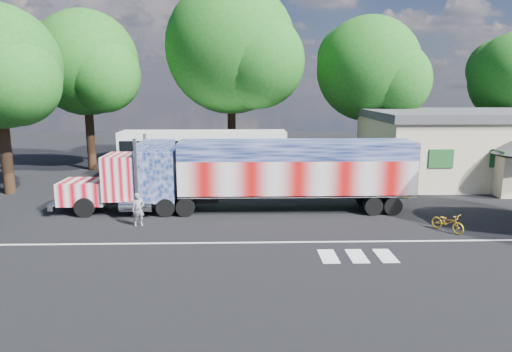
{
  "coord_description": "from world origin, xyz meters",
  "views": [
    {
      "loc": [
        -0.7,
        -22.65,
        6.91
      ],
      "look_at": [
        0.0,
        3.0,
        1.9
      ],
      "focal_mm": 32.0,
      "sensor_mm": 36.0,
      "label": 1
    }
  ],
  "objects_px": {
    "semi_truck": "(252,173)",
    "coach_bus": "(204,154)",
    "bicycle": "(448,222)",
    "woman": "(138,209)",
    "tree_n_mid": "(233,49)",
    "tree_ne_a": "(371,69)",
    "tree_nw_a": "(87,64)"
  },
  "relations": [
    {
      "from": "bicycle",
      "to": "tree_nw_a",
      "type": "height_order",
      "value": "tree_nw_a"
    },
    {
      "from": "semi_truck",
      "to": "tree_ne_a",
      "type": "bearing_deg",
      "value": 54.5
    },
    {
      "from": "semi_truck",
      "to": "bicycle",
      "type": "height_order",
      "value": "semi_truck"
    },
    {
      "from": "coach_bus",
      "to": "tree_n_mid",
      "type": "xyz_separation_m",
      "value": [
        2.21,
        4.53,
        8.16
      ]
    },
    {
      "from": "tree_ne_a",
      "to": "woman",
      "type": "bearing_deg",
      "value": -133.06
    },
    {
      "from": "semi_truck",
      "to": "tree_nw_a",
      "type": "height_order",
      "value": "tree_nw_a"
    },
    {
      "from": "semi_truck",
      "to": "bicycle",
      "type": "distance_m",
      "value": 10.44
    },
    {
      "from": "woman",
      "to": "semi_truck",
      "type": "bearing_deg",
      "value": 6.63
    },
    {
      "from": "bicycle",
      "to": "tree_n_mid",
      "type": "xyz_separation_m",
      "value": [
        -10.74,
        18.09,
        9.59
      ]
    },
    {
      "from": "tree_nw_a",
      "to": "tree_n_mid",
      "type": "distance_m",
      "value": 12.0
    },
    {
      "from": "woman",
      "to": "tree_n_mid",
      "type": "height_order",
      "value": "tree_n_mid"
    },
    {
      "from": "semi_truck",
      "to": "bicycle",
      "type": "relative_size",
      "value": 11.54
    },
    {
      "from": "coach_bus",
      "to": "bicycle",
      "type": "xyz_separation_m",
      "value": [
        12.94,
        -13.56,
        -1.43
      ]
    },
    {
      "from": "semi_truck",
      "to": "coach_bus",
      "type": "xyz_separation_m",
      "value": [
        -3.49,
        9.48,
        -0.31
      ]
    },
    {
      "from": "bicycle",
      "to": "tree_ne_a",
      "type": "xyz_separation_m",
      "value": [
        1.02,
        18.77,
        7.94
      ]
    },
    {
      "from": "bicycle",
      "to": "woman",
      "type": "bearing_deg",
      "value": 142.44
    },
    {
      "from": "semi_truck",
      "to": "tree_ne_a",
      "type": "relative_size",
      "value": 1.55
    },
    {
      "from": "coach_bus",
      "to": "tree_n_mid",
      "type": "relative_size",
      "value": 0.8
    },
    {
      "from": "tree_n_mid",
      "to": "tree_nw_a",
      "type": "bearing_deg",
      "value": -177.44
    },
    {
      "from": "tree_nw_a",
      "to": "tree_n_mid",
      "type": "height_order",
      "value": "tree_n_mid"
    },
    {
      "from": "coach_bus",
      "to": "semi_truck",
      "type": "bearing_deg",
      "value": -69.77
    },
    {
      "from": "woman",
      "to": "bicycle",
      "type": "bearing_deg",
      "value": -23.64
    },
    {
      "from": "semi_truck",
      "to": "tree_n_mid",
      "type": "relative_size",
      "value": 1.29
    },
    {
      "from": "tree_nw_a",
      "to": "tree_n_mid",
      "type": "relative_size",
      "value": 0.84
    },
    {
      "from": "semi_truck",
      "to": "bicycle",
      "type": "xyz_separation_m",
      "value": [
        9.45,
        -4.08,
        -1.74
      ]
    },
    {
      "from": "tree_nw_a",
      "to": "woman",
      "type": "bearing_deg",
      "value": -65.44
    },
    {
      "from": "semi_truck",
      "to": "tree_n_mid",
      "type": "xyz_separation_m",
      "value": [
        -1.29,
        14.0,
        7.84
      ]
    },
    {
      "from": "tree_n_mid",
      "to": "bicycle",
      "type": "bearing_deg",
      "value": -59.3
    },
    {
      "from": "woman",
      "to": "tree_n_mid",
      "type": "distance_m",
      "value": 19.62
    },
    {
      "from": "woman",
      "to": "tree_ne_a",
      "type": "distance_m",
      "value": 25.01
    },
    {
      "from": "tree_n_mid",
      "to": "coach_bus",
      "type": "bearing_deg",
      "value": -115.97
    },
    {
      "from": "woman",
      "to": "tree_nw_a",
      "type": "distance_m",
      "value": 19.51
    }
  ]
}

